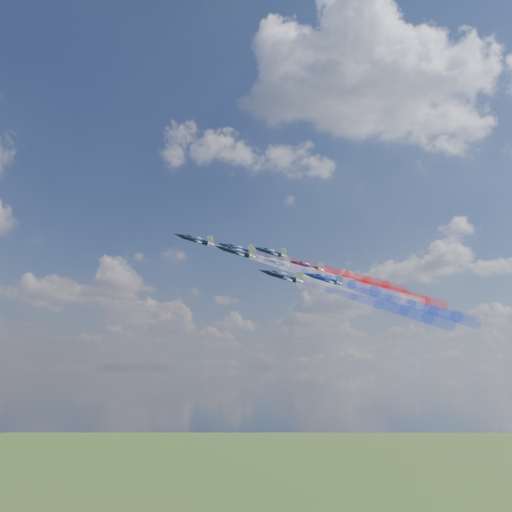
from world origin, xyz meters
TOP-DOWN VIEW (x-y plane):
  - jet_lead at (-32.12, 14.41)m, footprint 15.26×14.27m
  - trail_lead at (-9.55, 2.48)m, footprint 38.28×23.87m
  - jet_inner_left at (-26.85, 2.27)m, footprint 15.26×14.27m
  - trail_inner_left at (-4.28, -9.67)m, footprint 38.28×23.87m
  - jet_inner_right at (-15.29, 17.16)m, footprint 15.26×14.27m
  - trail_inner_right at (7.28, 5.23)m, footprint 38.28×23.87m
  - jet_outer_left at (-22.88, -11.74)m, footprint 15.26×14.27m
  - trail_outer_left at (-0.31, -23.67)m, footprint 38.28×23.87m
  - jet_center_third at (-11.49, 5.17)m, footprint 15.26×14.27m
  - trail_center_third at (11.08, -6.77)m, footprint 38.28×23.87m
  - jet_outer_right at (-0.72, 18.63)m, footprint 15.26×14.27m
  - trail_outer_right at (21.85, 6.70)m, footprint 38.28×23.87m
  - jet_rear_left at (-4.63, -8.57)m, footprint 15.26×14.27m
  - trail_rear_left at (17.94, -20.51)m, footprint 38.28×23.87m
  - jet_rear_right at (4.35, 7.29)m, footprint 15.26×14.27m
  - trail_rear_right at (26.92, -4.65)m, footprint 38.28×23.87m

SIDE VIEW (x-z plane):
  - trail_outer_left at x=-0.31m, z-range 120.85..135.97m
  - trail_rear_left at x=17.94m, z-range 122.37..137.49m
  - jet_outer_left at x=-22.88m, z-range 130.26..139.27m
  - trail_center_third at x=11.08m, z-range 128.61..143.74m
  - jet_rear_left at x=-4.63m, z-range 131.78..140.79m
  - trail_inner_left at x=-4.28m, z-range 128.81..143.93m
  - trail_rear_right at x=26.92m, z-range 129.19..144.32m
  - trail_lead at x=-9.55m, z-range 133.53..148.66m
  - trail_inner_right at x=7.28m, z-range 133.65..148.77m
  - trail_outer_right at x=21.85m, z-range 134.73..149.86m
  - jet_center_third at x=-11.49m, z-range 138.03..147.03m
  - jet_inner_left at x=-26.85m, z-range 138.22..147.23m
  - jet_rear_right at x=4.35m, z-range 138.61..147.61m
  - jet_lead at x=-32.12m, z-range 142.94..151.95m
  - jet_inner_right at x=-15.29m, z-range 143.06..152.07m
  - jet_outer_right at x=-0.72m, z-range 144.15..153.16m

